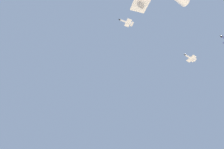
# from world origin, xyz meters

# --- Properties ---
(chase_jet_right_wing) EXTENTS (15.22, 8.19, 4.00)m
(chase_jet_right_wing) POSITION_xyz_m (-69.64, 66.61, 122.46)
(chase_jet_right_wing) COLOR silver
(chase_jet_trailing) EXTENTS (15.31, 8.84, 4.00)m
(chase_jet_trailing) POSITION_xyz_m (-12.66, 49.62, 151.04)
(chase_jet_trailing) COLOR silver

